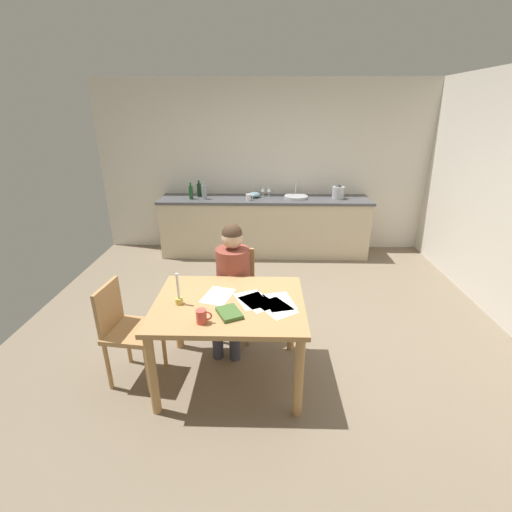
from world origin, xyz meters
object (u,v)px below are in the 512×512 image
at_px(stovetop_kettle, 338,192).
at_px(teacup_on_counter, 248,197).
at_px(bottle_wine_red, 204,192).
at_px(wine_glass_near_sink, 269,189).
at_px(coffee_mug, 202,316).
at_px(bottle_oil, 191,192).
at_px(mixing_bowl, 254,195).
at_px(book_magazine, 229,313).
at_px(sink_unit, 296,197).
at_px(person_seated, 231,278).
at_px(wine_glass_by_kettle, 263,189).
at_px(chair_side_empty, 126,328).
at_px(chair_at_table, 235,288).
at_px(bottle_vinegar, 199,190).
at_px(dining_table, 229,313).
at_px(candlestick, 178,296).

relative_size(stovetop_kettle, teacup_on_counter, 1.98).
relative_size(bottle_wine_red, wine_glass_near_sink, 1.65).
relative_size(coffee_mug, teacup_on_counter, 1.05).
distance_m(bottle_oil, mixing_bowl, 0.97).
relative_size(book_magazine, sink_unit, 0.58).
bearing_deg(person_seated, wine_glass_by_kettle, 83.73).
relative_size(book_magazine, mixing_bowl, 1.15).
relative_size(chair_side_empty, wine_glass_near_sink, 5.67).
bearing_deg(wine_glass_by_kettle, wine_glass_near_sink, 0.00).
relative_size(chair_at_table, stovetop_kettle, 4.01).
xyz_separation_m(stovetop_kettle, wine_glass_by_kettle, (-1.15, 0.15, 0.01)).
xyz_separation_m(book_magazine, stovetop_kettle, (1.37, 3.12, 0.24)).
relative_size(chair_side_empty, coffee_mug, 7.52).
xyz_separation_m(coffee_mug, bottle_vinegar, (-0.58, 3.31, 0.21)).
bearing_deg(chair_side_empty, mixing_bowl, 71.88).
bearing_deg(bottle_oil, bottle_vinegar, 60.14).
height_order(dining_table, bottle_wine_red, bottle_wine_red).
height_order(book_magazine, sink_unit, sink_unit).
bearing_deg(mixing_bowl, bottle_oil, -172.33).
height_order(sink_unit, bottle_oil, bottle_oil).
bearing_deg(dining_table, bottle_wine_red, 102.57).
relative_size(coffee_mug, bottle_wine_red, 0.46).
bearing_deg(coffee_mug, bottle_oil, 102.11).
distance_m(chair_side_empty, bottle_oil, 2.90).
bearing_deg(person_seated, book_magazine, -86.18).
distance_m(coffee_mug, candlestick, 0.35).
relative_size(dining_table, wine_glass_by_kettle, 7.76).
bearing_deg(chair_side_empty, bottle_wine_red, 85.52).
bearing_deg(dining_table, mixing_bowl, 87.74).
bearing_deg(bottle_vinegar, stovetop_kettle, -2.24).
xyz_separation_m(candlestick, bottle_vinegar, (-0.35, 3.05, 0.19)).
distance_m(dining_table, chair_side_empty, 0.87).
distance_m(book_magazine, teacup_on_counter, 2.97).
bearing_deg(chair_side_empty, coffee_mug, -22.71).
distance_m(candlestick, wine_glass_near_sink, 3.20).
bearing_deg(wine_glass_near_sink, dining_table, -96.31).
xyz_separation_m(coffee_mug, sink_unit, (0.92, 3.23, 0.13)).
distance_m(chair_side_empty, wine_glass_near_sink, 3.35).
bearing_deg(candlestick, bottle_oil, 98.88).
relative_size(chair_at_table, coffee_mug, 7.60).
bearing_deg(bottle_vinegar, chair_side_empty, -92.20).
bearing_deg(bottle_vinegar, chair_at_table, -72.43).
distance_m(candlestick, mixing_bowl, 3.05).
distance_m(mixing_bowl, teacup_on_counter, 0.21).
height_order(bottle_oil, bottle_vinegar, bottle_vinegar).
xyz_separation_m(person_seated, bottle_wine_red, (-0.60, 2.28, 0.33)).
xyz_separation_m(bottle_wine_red, wine_glass_by_kettle, (0.88, 0.23, 0.00)).
bearing_deg(coffee_mug, bottle_wine_red, 98.49).
height_order(chair_side_empty, wine_glass_near_sink, wine_glass_near_sink).
height_order(candlestick, wine_glass_by_kettle, wine_glass_by_kettle).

